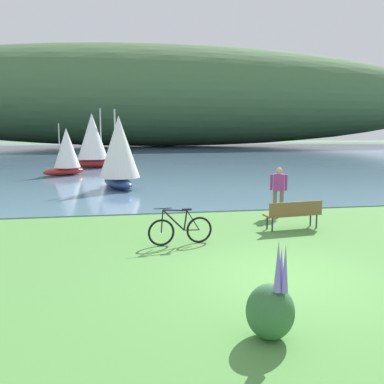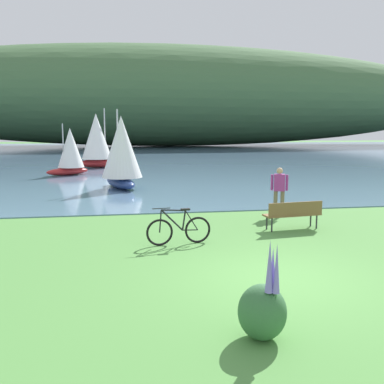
{
  "view_description": "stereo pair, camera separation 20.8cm",
  "coord_description": "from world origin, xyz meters",
  "px_view_note": "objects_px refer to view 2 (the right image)",
  "views": [
    {
      "loc": [
        -3.32,
        -8.11,
        3.05
      ],
      "look_at": [
        -0.86,
        5.7,
        1.0
      ],
      "focal_mm": 40.32,
      "sensor_mm": 36.0,
      "label": 1
    },
    {
      "loc": [
        -3.12,
        -8.15,
        3.05
      ],
      "look_at": [
        -0.86,
        5.7,
        1.0
      ],
      "focal_mm": 40.32,
      "sensor_mm": 36.0,
      "label": 2
    }
  ],
  "objects_px": {
    "person_at_shoreline": "(279,188)",
    "sailboat_nearest_to_shore": "(97,140)",
    "sailboat_mid_bay": "(70,151)",
    "sailboat_toward_hillside": "(121,152)",
    "park_bench_near_camera": "(293,213)",
    "bicycle_leaning_near_bench": "(179,230)"
  },
  "relations": [
    {
      "from": "sailboat_mid_bay",
      "to": "sailboat_toward_hillside",
      "type": "height_order",
      "value": "sailboat_toward_hillside"
    },
    {
      "from": "person_at_shoreline",
      "to": "sailboat_nearest_to_shore",
      "type": "bearing_deg",
      "value": 109.91
    },
    {
      "from": "person_at_shoreline",
      "to": "sailboat_toward_hillside",
      "type": "height_order",
      "value": "sailboat_toward_hillside"
    },
    {
      "from": "bicycle_leaning_near_bench",
      "to": "sailboat_mid_bay",
      "type": "xyz_separation_m",
      "value": [
        -4.81,
        18.29,
        1.23
      ]
    },
    {
      "from": "person_at_shoreline",
      "to": "sailboat_nearest_to_shore",
      "type": "xyz_separation_m",
      "value": [
        -7.37,
        20.33,
        1.24
      ]
    },
    {
      "from": "person_at_shoreline",
      "to": "sailboat_toward_hillside",
      "type": "relative_size",
      "value": 0.43
    },
    {
      "from": "person_at_shoreline",
      "to": "park_bench_near_camera",
      "type": "bearing_deg",
      "value": -99.09
    },
    {
      "from": "sailboat_nearest_to_shore",
      "to": "sailboat_toward_hillside",
      "type": "relative_size",
      "value": 1.15
    },
    {
      "from": "sailboat_mid_bay",
      "to": "sailboat_nearest_to_shore",
      "type": "bearing_deg",
      "value": 74.54
    },
    {
      "from": "bicycle_leaning_near_bench",
      "to": "sailboat_mid_bay",
      "type": "height_order",
      "value": "sailboat_mid_bay"
    },
    {
      "from": "sailboat_toward_hillside",
      "to": "bicycle_leaning_near_bench",
      "type": "bearing_deg",
      "value": -82.31
    },
    {
      "from": "sailboat_nearest_to_shore",
      "to": "sailboat_toward_hillside",
      "type": "xyz_separation_m",
      "value": [
        1.87,
        -12.75,
        -0.28
      ]
    },
    {
      "from": "park_bench_near_camera",
      "to": "person_at_shoreline",
      "type": "height_order",
      "value": "person_at_shoreline"
    },
    {
      "from": "park_bench_near_camera",
      "to": "sailboat_toward_hillside",
      "type": "relative_size",
      "value": 0.46
    },
    {
      "from": "park_bench_near_camera",
      "to": "bicycle_leaning_near_bench",
      "type": "xyz_separation_m",
      "value": [
        -3.69,
        -1.14,
        -0.12
      ]
    },
    {
      "from": "bicycle_leaning_near_bench",
      "to": "sailboat_nearest_to_shore",
      "type": "bearing_deg",
      "value": 98.03
    },
    {
      "from": "sailboat_nearest_to_shore",
      "to": "park_bench_near_camera",
      "type": "bearing_deg",
      "value": -72.67
    },
    {
      "from": "person_at_shoreline",
      "to": "sailboat_toward_hillside",
      "type": "bearing_deg",
      "value": 125.96
    },
    {
      "from": "park_bench_near_camera",
      "to": "bicycle_leaning_near_bench",
      "type": "height_order",
      "value": "bicycle_leaning_near_bench"
    },
    {
      "from": "sailboat_nearest_to_shore",
      "to": "sailboat_toward_hillside",
      "type": "distance_m",
      "value": 12.89
    },
    {
      "from": "sailboat_mid_bay",
      "to": "sailboat_toward_hillside",
      "type": "bearing_deg",
      "value": -65.68
    },
    {
      "from": "park_bench_near_camera",
      "to": "bicycle_leaning_near_bench",
      "type": "distance_m",
      "value": 3.86
    }
  ]
}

